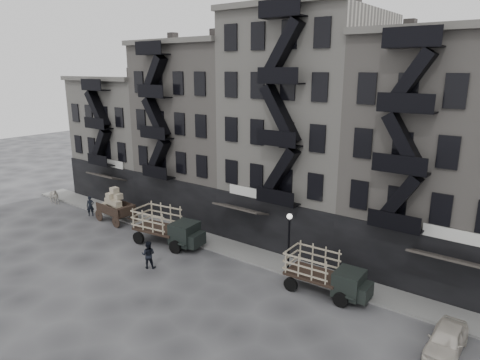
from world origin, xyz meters
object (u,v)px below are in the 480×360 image
Objects in this scene: stake_truck_west at (167,224)px; pedestrian_mid at (148,255)px; car_east at (447,340)px; pedestrian_west at (90,206)px; wagon at (115,202)px; stake_truck_east at (325,271)px; horse at (53,196)px.

pedestrian_mid is at bearing -68.97° from stake_truck_west.
pedestrian_mid is (-18.13, -2.59, 0.32)m from car_east.
pedestrian_west is (-10.43, 0.31, -0.69)m from stake_truck_west.
stake_truck_west is at bearing 177.37° from car_east.
wagon is 20.38m from stake_truck_east.
stake_truck_west is 1.57× the size of car_east.
stake_truck_east reaches higher than pedestrian_west.
wagon reaches higher than car_east.
horse is 18.97m from pedestrian_mid.
pedestrian_west is (-3.03, -0.48, -0.82)m from wagon.
car_east is 18.32m from pedestrian_mid.
stake_truck_east is 1.39× the size of car_east.
wagon is at bearing -86.20° from horse.
wagon is at bearing 176.51° from car_east.
pedestrian_west is (6.20, 0.11, 0.15)m from horse.
car_east is 30.55m from pedestrian_west.
stake_truck_east is at bearing 2.48° from wagon.
stake_truck_west is at bearing -90.53° from horse.
stake_truck_west is (16.63, -0.19, 0.85)m from horse.
stake_truck_west reaches higher than horse.
stake_truck_east is at bearing -89.19° from horse.
horse is 9.29m from wagon.
horse is at bearing 171.74° from stake_truck_west.
stake_truck_east is (12.97, 0.54, -0.16)m from stake_truck_west.
pedestrian_mid reaches higher than horse.
horse is 0.99× the size of pedestrian_west.
wagon is 27.58m from car_east.
stake_truck_east is at bearing -48.57° from pedestrian_west.
stake_truck_west reaches higher than car_east.
wagon is 1.94× the size of pedestrian_mid.
stake_truck_west reaches higher than pedestrian_mid.
wagon is at bearing 166.37° from stake_truck_west.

